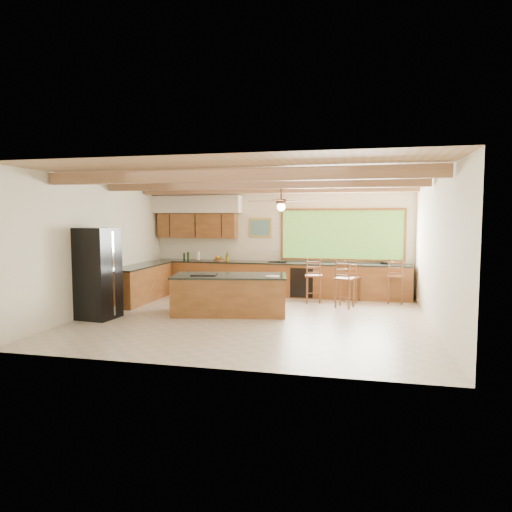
# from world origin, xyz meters

# --- Properties ---
(ground) EXTENTS (7.20, 7.20, 0.00)m
(ground) POSITION_xyz_m (0.00, 0.00, 0.00)
(ground) COLOR #BEB49D
(ground) RESTS_ON ground
(room_shell) EXTENTS (7.27, 6.54, 3.02)m
(room_shell) POSITION_xyz_m (-0.17, 0.65, 2.21)
(room_shell) COLOR silver
(room_shell) RESTS_ON ground
(counter_run) EXTENTS (7.12, 3.10, 1.22)m
(counter_run) POSITION_xyz_m (-0.82, 2.52, 0.46)
(counter_run) COLOR brown
(counter_run) RESTS_ON ground
(island) EXTENTS (2.65, 1.58, 0.88)m
(island) POSITION_xyz_m (-0.63, 0.38, 0.43)
(island) COLOR brown
(island) RESTS_ON ground
(refrigerator) EXTENTS (0.82, 0.80, 1.92)m
(refrigerator) POSITION_xyz_m (-3.22, -0.69, 0.96)
(refrigerator) COLOR black
(refrigerator) RESTS_ON ground
(bar_stool_a) EXTENTS (0.43, 0.43, 1.13)m
(bar_stool_a) POSITION_xyz_m (1.07, 2.02, 0.67)
(bar_stool_a) COLOR brown
(bar_stool_a) RESTS_ON ground
(bar_stool_b) EXTENTS (0.49, 0.49, 1.04)m
(bar_stool_b) POSITION_xyz_m (2.02, 2.39, 0.62)
(bar_stool_b) COLOR brown
(bar_stool_b) RESTS_ON ground
(bar_stool_c) EXTENTS (0.52, 0.52, 1.15)m
(bar_stool_c) POSITION_xyz_m (1.85, 1.54, 0.68)
(bar_stool_c) COLOR brown
(bar_stool_c) RESTS_ON ground
(bar_stool_d) EXTENTS (0.47, 0.47, 1.13)m
(bar_stool_d) POSITION_xyz_m (3.07, 2.39, 0.67)
(bar_stool_d) COLOR brown
(bar_stool_d) RESTS_ON ground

